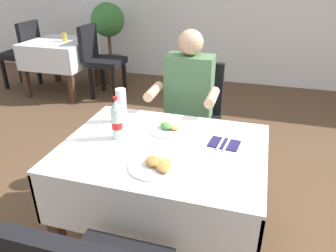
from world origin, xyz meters
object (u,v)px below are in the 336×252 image
background_table_tumbler (64,37)px  chair_far_diner_seat (193,116)px  napkin_cutlery_set (224,143)px  background_dining_table (60,54)px  potted_plant_corner (109,36)px  plate_far_diner (168,129)px  main_dining_table (163,170)px  beer_glass_left (121,104)px  cola_bottle_primary (117,121)px  plate_near_camera (156,165)px  background_chair_left (23,51)px  seated_diner_far (187,103)px  background_chair_right (100,57)px

background_table_tumbler → chair_far_diner_seat: bearing=-35.8°
napkin_cutlery_set → background_dining_table: 3.45m
napkin_cutlery_set → background_dining_table: bearing=138.9°
potted_plant_corner → plate_far_diner: bearing=-58.1°
plate_far_diner → napkin_cutlery_set: 0.37m
main_dining_table → beer_glass_left: beer_glass_left is taller
plate_far_diner → potted_plant_corner: (-1.77, 2.83, -0.04)m
plate_far_diner → cola_bottle_primary: 0.33m
plate_near_camera → plate_far_diner: (-0.06, 0.42, -0.00)m
chair_far_diner_seat → background_chair_left: same height
chair_far_diner_seat → plate_far_diner: size_ratio=4.23×
seated_diner_far → background_chair_right: size_ratio=1.30×
chair_far_diner_seat → beer_glass_left: chair_far_diner_seat is taller
chair_far_diner_seat → beer_glass_left: size_ratio=4.28×
background_table_tumbler → potted_plant_corner: potted_plant_corner is taller
beer_glass_left → background_chair_left: background_chair_left is taller
beer_glass_left → background_chair_right: (-1.27, 2.14, -0.30)m
main_dining_table → cola_bottle_primary: size_ratio=4.38×
chair_far_diner_seat → background_table_tumbler: chair_far_diner_seat is taller
background_dining_table → background_chair_right: bearing=0.0°
plate_near_camera → background_table_tumbler: size_ratio=2.21×
background_dining_table → beer_glass_left: bearing=-48.5°
plate_far_diner → potted_plant_corner: bearing=121.9°
background_dining_table → background_chair_right: size_ratio=0.86×
main_dining_table → plate_far_diner: (-0.03, 0.19, 0.18)m
main_dining_table → beer_glass_left: (-0.36, 0.24, 0.29)m
seated_diner_far → background_dining_table: (-2.23, 1.65, -0.17)m
plate_near_camera → beer_glass_left: (-0.39, 0.47, 0.10)m
plate_near_camera → potted_plant_corner: 3.74m
main_dining_table → beer_glass_left: bearing=146.1°
plate_near_camera → background_chair_right: 3.10m
background_table_tumbler → background_chair_right: bearing=-0.7°
plate_far_diner → beer_glass_left: size_ratio=1.01×
plate_far_diner → cola_bottle_primary: cola_bottle_primary is taller
background_chair_left → chair_far_diner_seat: bearing=-28.2°
potted_plant_corner → background_table_tumbler: bearing=-119.0°
beer_glass_left → cola_bottle_primary: cola_bottle_primary is taller
background_dining_table → potted_plant_corner: size_ratio=0.70×
seated_diner_far → plate_far_diner: 0.54m
plate_near_camera → cola_bottle_primary: bearing=142.5°
background_dining_table → plate_near_camera: bearing=-48.8°
napkin_cutlery_set → background_dining_table: size_ratio=0.23×
background_chair_right → background_table_tumbler: background_chair_right is taller
seated_diner_far → background_chair_right: (-1.60, 1.65, -0.16)m
cola_bottle_primary → background_dining_table: size_ratio=0.32×
seated_diner_far → background_chair_right: bearing=134.2°
potted_plant_corner → main_dining_table: bearing=-59.3°
background_chair_left → background_chair_right: bearing=0.0°
seated_diner_far → beer_glass_left: bearing=-124.1°
background_chair_right → background_table_tumbler: bearing=179.3°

